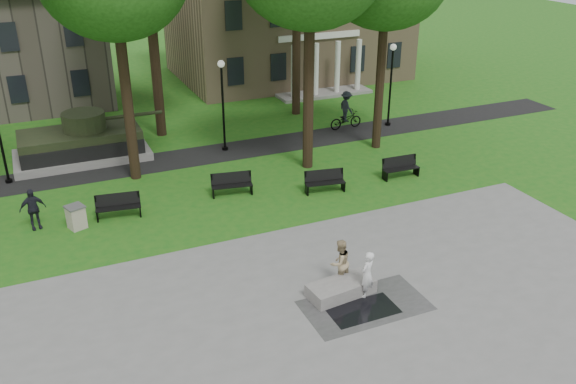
{
  "coord_description": "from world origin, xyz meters",
  "views": [
    {
      "loc": [
        -8.49,
        -16.48,
        11.5
      ],
      "look_at": [
        0.22,
        3.39,
        1.4
      ],
      "focal_mm": 38.0,
      "sensor_mm": 36.0,
      "label": 1
    }
  ],
  "objects_px": {
    "skateboarder": "(367,274)",
    "park_bench_0": "(118,205)",
    "concrete_block": "(341,288)",
    "trash_bin": "(76,217)",
    "friend_watching": "(340,262)",
    "cyclist": "(346,113)"
  },
  "relations": [
    {
      "from": "skateboarder",
      "to": "trash_bin",
      "type": "bearing_deg",
      "value": -77.36
    },
    {
      "from": "concrete_block",
      "to": "park_bench_0",
      "type": "distance_m",
      "value": 10.33
    },
    {
      "from": "friend_watching",
      "to": "park_bench_0",
      "type": "height_order",
      "value": "friend_watching"
    },
    {
      "from": "concrete_block",
      "to": "park_bench_0",
      "type": "height_order",
      "value": "park_bench_0"
    },
    {
      "from": "concrete_block",
      "to": "trash_bin",
      "type": "height_order",
      "value": "trash_bin"
    },
    {
      "from": "concrete_block",
      "to": "skateboarder",
      "type": "distance_m",
      "value": 1.01
    },
    {
      "from": "park_bench_0",
      "to": "skateboarder",
      "type": "bearing_deg",
      "value": -46.09
    },
    {
      "from": "skateboarder",
      "to": "friend_watching",
      "type": "height_order",
      "value": "friend_watching"
    },
    {
      "from": "concrete_block",
      "to": "skateboarder",
      "type": "height_order",
      "value": "skateboarder"
    },
    {
      "from": "friend_watching",
      "to": "park_bench_0",
      "type": "relative_size",
      "value": 0.89
    },
    {
      "from": "skateboarder",
      "to": "cyclist",
      "type": "distance_m",
      "value": 16.8
    },
    {
      "from": "skateboarder",
      "to": "park_bench_0",
      "type": "distance_m",
      "value": 11.06
    },
    {
      "from": "concrete_block",
      "to": "cyclist",
      "type": "xyz_separation_m",
      "value": [
        8.17,
        14.68,
        0.65
      ]
    },
    {
      "from": "concrete_block",
      "to": "park_bench_0",
      "type": "bearing_deg",
      "value": 123.58
    },
    {
      "from": "friend_watching",
      "to": "trash_bin",
      "type": "distance_m",
      "value": 10.85
    },
    {
      "from": "cyclist",
      "to": "concrete_block",
      "type": "bearing_deg",
      "value": 148.27
    },
    {
      "from": "friend_watching",
      "to": "trash_bin",
      "type": "xyz_separation_m",
      "value": [
        -7.63,
        7.7,
        -0.36
      ]
    },
    {
      "from": "skateboarder",
      "to": "park_bench_0",
      "type": "bearing_deg",
      "value": -84.8
    },
    {
      "from": "skateboarder",
      "to": "cyclist",
      "type": "bearing_deg",
      "value": -146.7
    },
    {
      "from": "park_bench_0",
      "to": "trash_bin",
      "type": "bearing_deg",
      "value": -161.14
    },
    {
      "from": "skateboarder",
      "to": "trash_bin",
      "type": "height_order",
      "value": "skateboarder"
    },
    {
      "from": "park_bench_0",
      "to": "friend_watching",
      "type": "bearing_deg",
      "value": -45.04
    }
  ]
}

